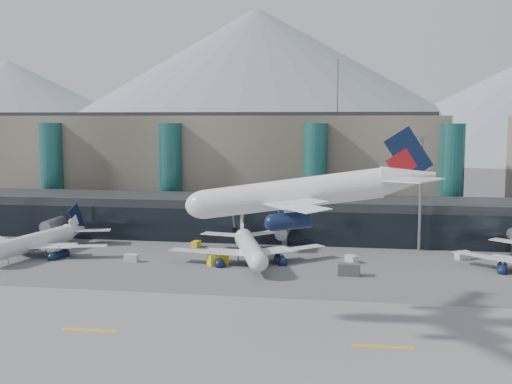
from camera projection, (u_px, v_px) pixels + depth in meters
ground at (250, 306)px, 100.49m from camera, size 900.00×900.00×0.00m
runway_strip at (231, 338)px, 85.78m from camera, size 400.00×40.00×0.04m
runway_markings at (231, 338)px, 85.77m from camera, size 128.00×1.00×0.02m
concourse at (290, 218)px, 156.53m from camera, size 170.00×27.00×10.00m
terminal_main at (218, 165)px, 190.94m from camera, size 130.00×30.00×31.00m
teal_towers at (242, 175)px, 173.84m from camera, size 116.40×19.40×46.00m
mountain_ridge at (360, 95)px, 465.33m from camera, size 910.00×400.00×110.00m
lightmast_mid at (421, 186)px, 141.14m from camera, size 3.00×1.20×25.60m
hero_jet at (317, 184)px, 88.62m from camera, size 35.27×36.57×11.77m
jet_parked_left at (44, 235)px, 139.85m from camera, size 32.63×33.21×10.70m
jet_parked_mid at (248, 240)px, 132.65m from camera, size 32.60×34.18×10.97m
veh_a at (132, 258)px, 131.54m from camera, size 2.81×1.66×1.54m
veh_b at (196, 244)px, 146.57m from camera, size 1.92×2.63×1.37m
veh_c at (349, 270)px, 120.04m from camera, size 4.16×2.36×2.25m
veh_d at (463, 255)px, 133.69m from camera, size 3.43×3.01×1.73m
veh_g at (352, 259)px, 130.87m from camera, size 2.82×2.91×1.49m
veh_h at (218, 259)px, 128.87m from camera, size 4.43×4.02×2.19m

